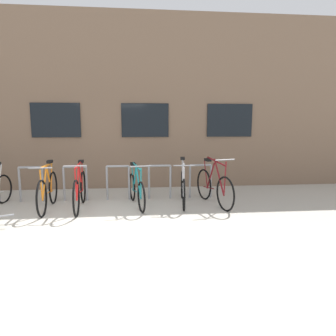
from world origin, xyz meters
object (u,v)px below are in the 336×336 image
at_px(bicycle_teal, 136,189).
at_px(bicycle_maroon, 214,187).
at_px(bicycle_silver, 183,187).
at_px(bicycle_orange, 48,191).
at_px(bicycle_red, 80,190).

distance_m(bicycle_teal, bicycle_maroon, 1.74).
distance_m(bicycle_silver, bicycle_teal, 1.06).
height_order(bicycle_orange, bicycle_silver, bicycle_silver).
relative_size(bicycle_orange, bicycle_red, 0.97).
distance_m(bicycle_teal, bicycle_red, 1.21).
bearing_deg(bicycle_red, bicycle_silver, 5.26).
relative_size(bicycle_silver, bicycle_maroon, 1.00).
height_order(bicycle_orange, bicycle_maroon, bicycle_maroon).
bearing_deg(bicycle_silver, bicycle_teal, -174.97).
xyz_separation_m(bicycle_teal, bicycle_maroon, (1.74, -0.05, 0.04)).
bearing_deg(bicycle_teal, bicycle_red, -174.54).
distance_m(bicycle_silver, bicycle_maroon, 0.70).
relative_size(bicycle_maroon, bicycle_red, 0.95).
bearing_deg(bicycle_red, bicycle_teal, 5.46).
distance_m(bicycle_maroon, bicycle_red, 2.95).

